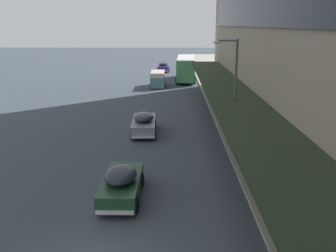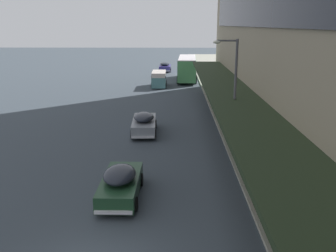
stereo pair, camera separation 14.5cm
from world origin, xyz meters
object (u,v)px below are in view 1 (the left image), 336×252
sedan_trailing_mid (163,67)px  street_lamp (232,88)px  vw_van (158,78)px  fire_hydrant (259,197)px  transit_bus_kerbside_front (186,67)px  pedestrian_at_kerb (256,152)px  sedan_lead_near (121,183)px  sedan_second_near (144,123)px

sedan_trailing_mid → street_lamp: (5.25, -41.65, 3.36)m
vw_van → fire_hydrant: 33.44m
transit_bus_kerbside_front → vw_van: transit_bus_kerbside_front is taller
transit_bus_kerbside_front → pedestrian_at_kerb: transit_bus_kerbside_front is taller
transit_bus_kerbside_front → fire_hydrant: (2.02, -38.49, -1.40)m
vw_van → fire_hydrant: vw_van is taller
sedan_lead_near → sedan_second_near: size_ratio=0.95×
transit_bus_kerbside_front → fire_hydrant: transit_bus_kerbside_front is taller
sedan_trailing_mid → vw_van: size_ratio=1.06×
sedan_lead_near → fire_hydrant: sedan_lead_near is taller
street_lamp → sedan_trailing_mid: bearing=97.2°
pedestrian_at_kerb → sedan_second_near: bearing=131.2°
vw_van → transit_bus_kerbside_front: bearing=55.8°
sedan_lead_near → vw_van: vw_van is taller
vw_van → pedestrian_at_kerb: pedestrian_at_kerb is taller
sedan_second_near → pedestrian_at_kerb: size_ratio=2.53×
sedan_second_near → pedestrian_at_kerb: (6.62, -7.57, 0.41)m
sedan_lead_near → pedestrian_at_kerb: 7.52m
street_lamp → pedestrian_at_kerb: bearing=-74.9°
sedan_trailing_mid → sedan_lead_near: sedan_trailing_mid is taller
sedan_trailing_mid → pedestrian_at_kerb: bearing=-82.2°
sedan_lead_near → sedan_second_near: 10.69m
street_lamp → fire_hydrant: size_ratio=9.77×
sedan_second_near → fire_hydrant: 12.99m
sedan_trailing_mid → sedan_lead_near: 48.09m
sedan_second_near → fire_hydrant: sedan_second_near is taller
sedan_second_near → fire_hydrant: (5.96, -11.54, -0.28)m
transit_bus_kerbside_front → sedan_second_near: 27.26m
pedestrian_at_kerb → street_lamp: 4.53m
street_lamp → fire_hydrant: bearing=-88.2°
sedan_second_near → transit_bus_kerbside_front: bearing=81.7°
sedan_second_near → vw_van: bearing=89.6°
sedan_trailing_mid → fire_hydrant: bearing=-83.6°
sedan_trailing_mid → pedestrian_at_kerb: size_ratio=2.60×
vw_van → pedestrian_at_kerb: size_ratio=2.46×
sedan_trailing_mid → sedan_lead_near: bearing=-90.8°
street_lamp → sedan_lead_near: bearing=-132.7°
sedan_lead_near → fire_hydrant: (6.16, -0.84, -0.26)m
sedan_second_near → fire_hydrant: bearing=-62.7°
sedan_second_near → street_lamp: size_ratio=0.69×
sedan_lead_near → sedan_second_near: bearing=88.9°
vw_van → street_lamp: size_ratio=0.67×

